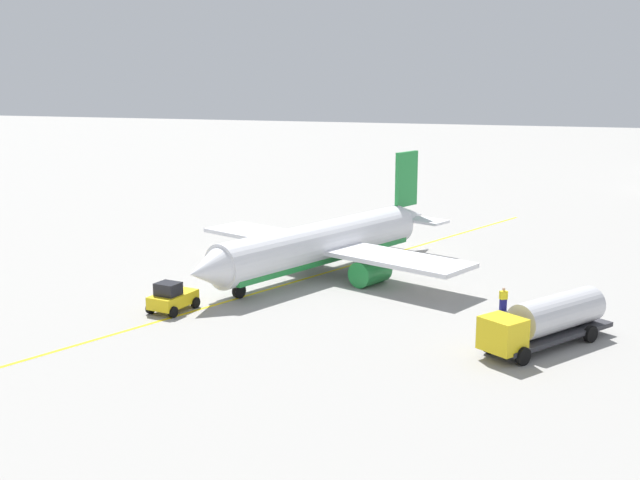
{
  "coord_description": "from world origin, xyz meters",
  "views": [
    {
      "loc": [
        61.85,
        19.45,
        16.86
      ],
      "look_at": [
        0.0,
        0.0,
        3.0
      ],
      "focal_mm": 44.23,
      "sensor_mm": 36.0,
      "label": 1
    }
  ],
  "objects_px": {
    "fuel_tanker": "(547,320)",
    "refueling_worker": "(503,299)",
    "safety_cone_nose": "(168,285)",
    "airplane": "(324,244)",
    "pushback_tug": "(172,298)"
  },
  "relations": [
    {
      "from": "fuel_tanker",
      "to": "refueling_worker",
      "type": "relative_size",
      "value": 5.84
    },
    {
      "from": "refueling_worker",
      "to": "safety_cone_nose",
      "type": "height_order",
      "value": "refueling_worker"
    },
    {
      "from": "airplane",
      "to": "fuel_tanker",
      "type": "distance_m",
      "value": 22.92
    },
    {
      "from": "fuel_tanker",
      "to": "pushback_tug",
      "type": "xyz_separation_m",
      "value": [
        0.34,
        -25.86,
        -0.72
      ]
    },
    {
      "from": "airplane",
      "to": "pushback_tug",
      "type": "height_order",
      "value": "airplane"
    },
    {
      "from": "airplane",
      "to": "refueling_worker",
      "type": "height_order",
      "value": "airplane"
    },
    {
      "from": "refueling_worker",
      "to": "airplane",
      "type": "bearing_deg",
      "value": -112.23
    },
    {
      "from": "airplane",
      "to": "pushback_tug",
      "type": "relative_size",
      "value": 7.26
    },
    {
      "from": "airplane",
      "to": "fuel_tanker",
      "type": "height_order",
      "value": "airplane"
    },
    {
      "from": "airplane",
      "to": "fuel_tanker",
      "type": "bearing_deg",
      "value": 54.54
    },
    {
      "from": "airplane",
      "to": "pushback_tug",
      "type": "xyz_separation_m",
      "value": [
        13.63,
        -7.21,
        -1.56
      ]
    },
    {
      "from": "pushback_tug",
      "to": "refueling_worker",
      "type": "relative_size",
      "value": 2.28
    },
    {
      "from": "airplane",
      "to": "refueling_worker",
      "type": "relative_size",
      "value": 16.56
    },
    {
      "from": "airplane",
      "to": "fuel_tanker",
      "type": "xyz_separation_m",
      "value": [
        13.29,
        18.65,
        -0.85
      ]
    },
    {
      "from": "refueling_worker",
      "to": "safety_cone_nose",
      "type": "relative_size",
      "value": 2.32
    }
  ]
}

